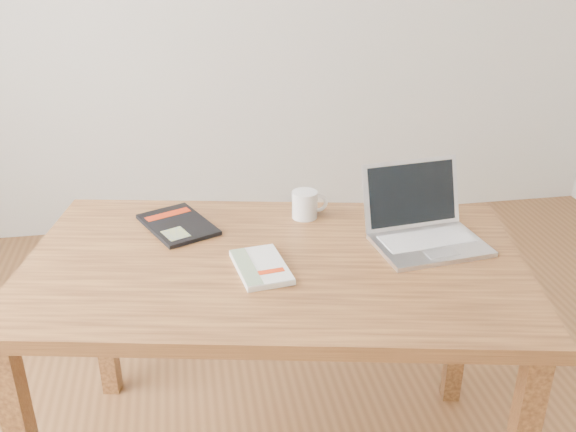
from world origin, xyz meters
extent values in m
cube|color=brown|center=(-0.18, 0.17, 0.73)|extent=(1.50, 1.04, 0.04)
cube|color=brown|center=(-0.72, 0.62, 0.35)|extent=(0.07, 0.07, 0.71)
cube|color=brown|center=(0.50, 0.37, 0.35)|extent=(0.07, 0.07, 0.71)
cube|color=silver|center=(-0.22, 0.12, 0.76)|extent=(0.15, 0.22, 0.01)
cube|color=white|center=(-0.22, 0.12, 0.76)|extent=(0.15, 0.22, 0.02)
cube|color=gray|center=(-0.26, 0.11, 0.77)|extent=(0.07, 0.21, 0.00)
cube|color=red|center=(-0.20, 0.07, 0.77)|extent=(0.07, 0.03, 0.00)
cube|color=black|center=(-0.43, 0.42, 0.76)|extent=(0.26, 0.30, 0.01)
cube|color=#AE270C|center=(-0.46, 0.48, 0.76)|extent=(0.15, 0.09, 0.00)
cube|color=gray|center=(-0.44, 0.34, 0.76)|extent=(0.09, 0.10, 0.00)
cube|color=silver|center=(0.27, 0.16, 0.76)|extent=(0.33, 0.25, 0.01)
cube|color=silver|center=(0.27, 0.18, 0.76)|extent=(0.27, 0.14, 0.00)
cube|color=#BCBCC1|center=(0.28, 0.10, 0.76)|extent=(0.10, 0.06, 0.00)
cube|color=silver|center=(0.26, 0.29, 0.86)|extent=(0.31, 0.10, 0.20)
cube|color=black|center=(0.26, 0.29, 0.86)|extent=(0.28, 0.09, 0.17)
cylinder|color=white|center=(-0.04, 0.42, 0.79)|extent=(0.08, 0.08, 0.09)
cylinder|color=black|center=(-0.04, 0.42, 0.83)|extent=(0.07, 0.07, 0.01)
torus|color=white|center=(0.01, 0.42, 0.79)|extent=(0.06, 0.02, 0.06)
camera|label=1|loc=(-0.40, -1.36, 1.61)|focal=40.00mm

